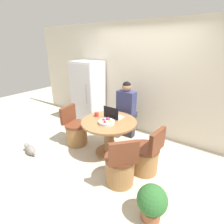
{
  "coord_description": "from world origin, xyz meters",
  "views": [
    {
      "loc": [
        1.8,
        -2.34,
        2.12
      ],
      "look_at": [
        -0.01,
        0.22,
        0.88
      ],
      "focal_mm": 28.0,
      "sensor_mm": 36.0,
      "label": 1
    }
  ],
  "objects_px": {
    "chair_near_right_corner": "(120,168)",
    "potted_plant": "(152,202)",
    "refrigerator": "(88,93)",
    "chair_left_side": "(76,132)",
    "dining_table": "(109,132)",
    "person_seated": "(127,108)",
    "laptop": "(113,115)",
    "chair_right_side": "(146,157)",
    "fruit_bowl": "(107,122)",
    "cat": "(30,149)"
  },
  "relations": [
    {
      "from": "chair_near_right_corner",
      "to": "potted_plant",
      "type": "height_order",
      "value": "chair_near_right_corner"
    },
    {
      "from": "refrigerator",
      "to": "chair_left_side",
      "type": "distance_m",
      "value": 1.32
    },
    {
      "from": "chair_near_right_corner",
      "to": "chair_left_side",
      "type": "height_order",
      "value": "same"
    },
    {
      "from": "dining_table",
      "to": "person_seated",
      "type": "xyz_separation_m",
      "value": [
        -0.05,
        0.76,
        0.26
      ]
    },
    {
      "from": "refrigerator",
      "to": "person_seated",
      "type": "height_order",
      "value": "refrigerator"
    },
    {
      "from": "person_seated",
      "to": "potted_plant",
      "type": "distance_m",
      "value": 2.14
    },
    {
      "from": "refrigerator",
      "to": "dining_table",
      "type": "relative_size",
      "value": 1.59
    },
    {
      "from": "chair_near_right_corner",
      "to": "laptop",
      "type": "bearing_deg",
      "value": -96.64
    },
    {
      "from": "chair_right_side",
      "to": "person_seated",
      "type": "relative_size",
      "value": 0.63
    },
    {
      "from": "refrigerator",
      "to": "person_seated",
      "type": "bearing_deg",
      "value": -7.88
    },
    {
      "from": "person_seated",
      "to": "potted_plant",
      "type": "relative_size",
      "value": 2.72
    },
    {
      "from": "chair_left_side",
      "to": "fruit_bowl",
      "type": "distance_m",
      "value": 0.99
    },
    {
      "from": "chair_left_side",
      "to": "cat",
      "type": "relative_size",
      "value": 1.99
    },
    {
      "from": "refrigerator",
      "to": "fruit_bowl",
      "type": "relative_size",
      "value": 5.68
    },
    {
      "from": "laptop",
      "to": "cat",
      "type": "height_order",
      "value": "laptop"
    },
    {
      "from": "person_seated",
      "to": "refrigerator",
      "type": "bearing_deg",
      "value": -7.88
    },
    {
      "from": "laptop",
      "to": "potted_plant",
      "type": "distance_m",
      "value": 1.73
    },
    {
      "from": "refrigerator",
      "to": "person_seated",
      "type": "xyz_separation_m",
      "value": [
        1.35,
        -0.19,
        -0.1
      ]
    },
    {
      "from": "laptop",
      "to": "fruit_bowl",
      "type": "relative_size",
      "value": 1.15
    },
    {
      "from": "chair_right_side",
      "to": "fruit_bowl",
      "type": "distance_m",
      "value": 0.93
    },
    {
      "from": "chair_left_side",
      "to": "person_seated",
      "type": "relative_size",
      "value": 0.63
    },
    {
      "from": "chair_near_right_corner",
      "to": "person_seated",
      "type": "xyz_separation_m",
      "value": [
        -0.67,
        1.32,
        0.46
      ]
    },
    {
      "from": "chair_right_side",
      "to": "cat",
      "type": "xyz_separation_m",
      "value": [
        -2.14,
        -0.88,
        -0.19
      ]
    },
    {
      "from": "refrigerator",
      "to": "laptop",
      "type": "xyz_separation_m",
      "value": [
        1.38,
        -0.78,
        -0.07
      ]
    },
    {
      "from": "laptop",
      "to": "potted_plant",
      "type": "bearing_deg",
      "value": 142.0
    },
    {
      "from": "chair_near_right_corner",
      "to": "laptop",
      "type": "distance_m",
      "value": 1.09
    },
    {
      "from": "refrigerator",
      "to": "chair_near_right_corner",
      "type": "relative_size",
      "value": 1.96
    },
    {
      "from": "refrigerator",
      "to": "chair_left_side",
      "type": "relative_size",
      "value": 1.96
    },
    {
      "from": "refrigerator",
      "to": "potted_plant",
      "type": "xyz_separation_m",
      "value": [
        2.69,
        -1.8,
        -0.57
      ]
    },
    {
      "from": "fruit_bowl",
      "to": "cat",
      "type": "distance_m",
      "value": 1.71
    },
    {
      "from": "refrigerator",
      "to": "cat",
      "type": "bearing_deg",
      "value": -86.99
    },
    {
      "from": "dining_table",
      "to": "chair_left_side",
      "type": "xyz_separation_m",
      "value": [
        -0.83,
        -0.12,
        -0.2
      ]
    },
    {
      "from": "cat",
      "to": "potted_plant",
      "type": "distance_m",
      "value": 2.6
    },
    {
      "from": "chair_left_side",
      "to": "cat",
      "type": "height_order",
      "value": "chair_left_side"
    },
    {
      "from": "potted_plant",
      "to": "dining_table",
      "type": "bearing_deg",
      "value": 146.46
    },
    {
      "from": "dining_table",
      "to": "chair_near_right_corner",
      "type": "xyz_separation_m",
      "value": [
        0.63,
        -0.56,
        -0.2
      ]
    },
    {
      "from": "person_seated",
      "to": "laptop",
      "type": "distance_m",
      "value": 0.59
    },
    {
      "from": "refrigerator",
      "to": "cat",
      "type": "relative_size",
      "value": 3.92
    },
    {
      "from": "chair_near_right_corner",
      "to": "potted_plant",
      "type": "bearing_deg",
      "value": 107.97
    },
    {
      "from": "chair_near_right_corner",
      "to": "laptop",
      "type": "height_order",
      "value": "laptop"
    },
    {
      "from": "refrigerator",
      "to": "fruit_bowl",
      "type": "bearing_deg",
      "value": -36.63
    },
    {
      "from": "refrigerator",
      "to": "chair_right_side",
      "type": "bearing_deg",
      "value": -24.42
    },
    {
      "from": "person_seated",
      "to": "fruit_bowl",
      "type": "relative_size",
      "value": 4.58
    },
    {
      "from": "chair_near_right_corner",
      "to": "potted_plant",
      "type": "distance_m",
      "value": 0.72
    },
    {
      "from": "chair_left_side",
      "to": "potted_plant",
      "type": "xyz_separation_m",
      "value": [
        2.12,
        -0.74,
        -0.02
      ]
    },
    {
      "from": "laptop",
      "to": "cat",
      "type": "xyz_separation_m",
      "value": [
        -1.28,
        -1.12,
        -0.68
      ]
    },
    {
      "from": "chair_near_right_corner",
      "to": "laptop",
      "type": "xyz_separation_m",
      "value": [
        -0.64,
        0.73,
        0.49
      ]
    },
    {
      "from": "refrigerator",
      "to": "cat",
      "type": "distance_m",
      "value": 2.04
    },
    {
      "from": "refrigerator",
      "to": "person_seated",
      "type": "relative_size",
      "value": 1.24
    },
    {
      "from": "dining_table",
      "to": "cat",
      "type": "relative_size",
      "value": 2.47
    }
  ]
}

